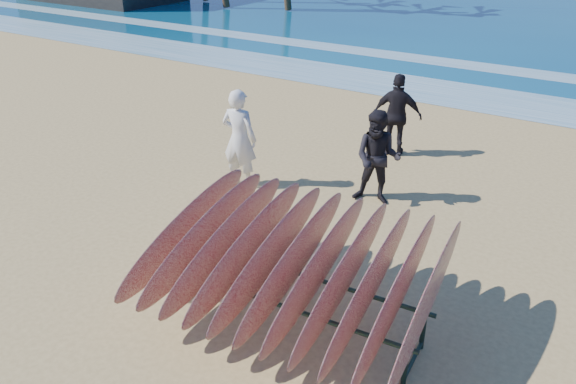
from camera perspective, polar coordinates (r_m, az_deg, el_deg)
name	(u,v)px	position (r m, az deg, el deg)	size (l,w,h in m)	color
ground	(257,275)	(7.83, -3.18, -8.45)	(120.00, 120.00, 0.00)	tan
foam_near	(469,96)	(16.27, 17.95, 9.23)	(160.00, 160.00, 0.00)	white
foam_far	(502,69)	(19.58, 20.87, 11.56)	(160.00, 160.00, 0.00)	white
surfboard_rack	(294,262)	(6.48, 0.64, -7.11)	(3.35, 2.95, 1.45)	#1C2D24
person_white	(239,139)	(10.00, -4.96, 5.40)	(0.66, 0.43, 1.80)	white
person_dark_a	(378,158)	(9.50, 9.08, 3.44)	(0.79, 0.62, 1.63)	black
person_dark_b	(397,115)	(11.58, 11.03, 7.65)	(0.98, 0.41, 1.68)	black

